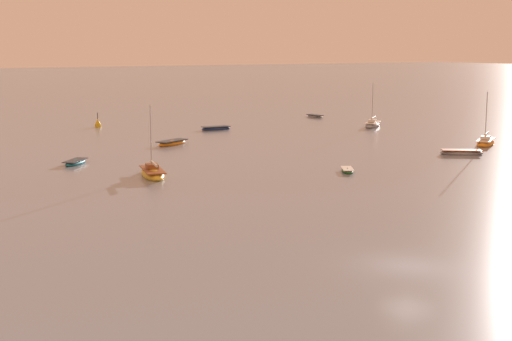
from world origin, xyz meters
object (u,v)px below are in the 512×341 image
object	(u,v)px
sailboat_moored_0	(485,142)
sailboat_moored_3	(153,173)
rowboat_moored_1	(347,170)
rowboat_moored_0	(75,162)
sailboat_moored_2	(373,125)
rowboat_moored_4	(216,128)
rowboat_moored_6	(315,116)
rowboat_moored_2	(461,153)
channel_buoy	(98,124)
rowboat_moored_3	(172,143)

from	to	relation	value
sailboat_moored_0	sailboat_moored_3	bearing A→B (deg)	-34.54
rowboat_moored_1	rowboat_moored_0	bearing A→B (deg)	-99.39
sailboat_moored_3	rowboat_moored_0	bearing A→B (deg)	34.15
sailboat_moored_2	rowboat_moored_4	xyz separation A→B (m)	(-21.87, 8.31, -0.10)
rowboat_moored_0	rowboat_moored_6	size ratio (longest dim) A/B	1.00
rowboat_moored_2	sailboat_moored_2	bearing A→B (deg)	-74.07
sailboat_moored_0	sailboat_moored_3	xyz separation A→B (m)	(-43.03, 0.50, 0.00)
rowboat_moored_0	rowboat_moored_1	world-z (taller)	rowboat_moored_0
rowboat_moored_1	channel_buoy	world-z (taller)	channel_buoy
sailboat_moored_0	sailboat_moored_2	bearing A→B (deg)	-128.08
rowboat_moored_1	rowboat_moored_2	size ratio (longest dim) A/B	0.66
rowboat_moored_3	sailboat_moored_2	bearing A→B (deg)	158.46
channel_buoy	sailboat_moored_3	bearing A→B (deg)	-102.64
sailboat_moored_2	channel_buoy	bearing A→B (deg)	-69.78
rowboat_moored_0	rowboat_moored_2	world-z (taller)	rowboat_moored_2
rowboat_moored_1	sailboat_moored_3	bearing A→B (deg)	-82.00
sailboat_moored_0	rowboat_moored_1	xyz separation A→B (m)	(-26.30, -6.73, -0.16)
rowboat_moored_4	channel_buoy	xyz separation A→B (m)	(-13.29, 11.93, 0.27)
rowboat_moored_3	rowboat_moored_0	bearing A→B (deg)	3.38
rowboat_moored_0	sailboat_moored_3	distance (m)	11.23
rowboat_moored_0	channel_buoy	bearing A→B (deg)	-160.80
sailboat_moored_2	rowboat_moored_6	xyz separation A→B (m)	(1.27, 16.38, -0.13)
rowboat_moored_0	rowboat_moored_2	xyz separation A→B (m)	(38.36, -15.29, 0.04)
sailboat_moored_0	rowboat_moored_6	bearing A→B (deg)	-128.18
rowboat_moored_6	rowboat_moored_0	bearing A→B (deg)	-60.07
rowboat_moored_0	rowboat_moored_3	bearing A→B (deg)	162.37
rowboat_moored_0	rowboat_moored_2	distance (m)	41.29
rowboat_moored_0	channel_buoy	size ratio (longest dim) A/B	1.61
rowboat_moored_3	sailboat_moored_3	bearing A→B (deg)	33.66
rowboat_moored_1	rowboat_moored_6	distance (m)	54.54
rowboat_moored_3	rowboat_moored_6	world-z (taller)	rowboat_moored_3
rowboat_moored_1	rowboat_moored_4	size ratio (longest dim) A/B	0.70
sailboat_moored_3	rowboat_moored_2	bearing A→B (deg)	-83.89
sailboat_moored_3	rowboat_moored_4	world-z (taller)	sailboat_moored_3
sailboat_moored_3	rowboat_moored_6	xyz separation A→B (m)	(45.99, 38.80, -0.13)
sailboat_moored_0	channel_buoy	world-z (taller)	sailboat_moored_0
rowboat_moored_4	channel_buoy	distance (m)	17.86
rowboat_moored_3	sailboat_moored_0	bearing A→B (deg)	121.67
sailboat_moored_3	channel_buoy	distance (m)	43.72
sailboat_moored_3	rowboat_moored_4	size ratio (longest dim) A/B	1.51
rowboat_moored_4	rowboat_moored_6	xyz separation A→B (m)	(23.14, 8.07, -0.03)
rowboat_moored_2	channel_buoy	bearing A→B (deg)	-25.70
sailboat_moored_0	rowboat_moored_0	xyz separation A→B (m)	(-46.91, 11.03, -0.13)
rowboat_moored_3	rowboat_moored_2	bearing A→B (deg)	107.80
rowboat_moored_4	sailboat_moored_0	bearing A→B (deg)	126.74
rowboat_moored_2	sailboat_moored_3	world-z (taller)	sailboat_moored_3
rowboat_moored_2	channel_buoy	size ratio (longest dim) A/B	2.03
sailboat_moored_0	sailboat_moored_3	size ratio (longest dim) A/B	1.00
sailboat_moored_0	rowboat_moored_1	bearing A→B (deg)	-19.51
rowboat_moored_2	rowboat_moored_6	size ratio (longest dim) A/B	1.26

